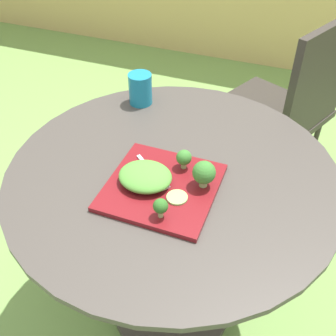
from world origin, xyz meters
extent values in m
plane|color=#70994C|center=(0.00, 0.00, 0.00)|extent=(12.00, 12.00, 0.00)
cylinder|color=#423D38|center=(0.00, 0.00, 0.70)|extent=(0.92, 0.92, 0.02)
cylinder|color=#423D38|center=(0.00, 0.00, 0.36)|extent=(0.06, 0.06, 0.65)
cylinder|color=#423D38|center=(0.00, 0.00, 0.02)|extent=(0.44, 0.44, 0.04)
cube|color=#332D28|center=(0.15, 0.80, 0.43)|extent=(0.58, 0.58, 0.03)
cube|color=#332D28|center=(0.33, 0.72, 0.68)|extent=(0.20, 0.39, 0.45)
cylinder|color=#332D28|center=(0.06, 1.04, 0.22)|extent=(0.02, 0.02, 0.43)
cylinder|color=#332D28|center=(-0.09, 0.72, 0.22)|extent=(0.02, 0.02, 0.43)
cylinder|color=#332D28|center=(0.39, 0.89, 0.22)|extent=(0.02, 0.02, 0.43)
cylinder|color=#332D28|center=(0.24, 0.56, 0.22)|extent=(0.02, 0.02, 0.43)
cube|color=maroon|center=(0.00, -0.08, 0.71)|extent=(0.28, 0.28, 0.01)
cylinder|color=teal|center=(-0.22, 0.29, 0.76)|extent=(0.08, 0.08, 0.10)
cylinder|color=#156886|center=(-0.22, 0.29, 0.74)|extent=(0.07, 0.07, 0.07)
cube|color=silver|center=(-0.06, -0.03, 0.72)|extent=(0.09, 0.08, 0.00)
cube|color=silver|center=(0.00, -0.08, 0.72)|extent=(0.05, 0.05, 0.00)
ellipsoid|color=#519338|center=(-0.04, -0.09, 0.74)|extent=(0.14, 0.12, 0.04)
cylinder|color=#99B770|center=(0.03, 0.01, 0.73)|extent=(0.01, 0.01, 0.02)
sphere|color=#38752D|center=(0.03, 0.01, 0.76)|extent=(0.04, 0.04, 0.04)
cylinder|color=#99B770|center=(0.10, -0.04, 0.73)|extent=(0.02, 0.02, 0.02)
sphere|color=#38752D|center=(0.10, -0.04, 0.76)|extent=(0.06, 0.06, 0.06)
cylinder|color=#99B770|center=(0.04, -0.18, 0.73)|extent=(0.01, 0.01, 0.02)
sphere|color=#2D6623|center=(0.04, -0.18, 0.75)|extent=(0.04, 0.04, 0.04)
cylinder|color=#8EB766|center=(0.05, -0.11, 0.72)|extent=(0.05, 0.05, 0.01)
camera|label=1|loc=(0.29, -0.79, 1.44)|focal=43.52mm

